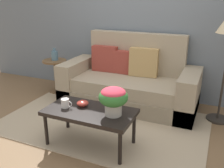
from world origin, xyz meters
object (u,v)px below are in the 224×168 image
object	(u,v)px
couch	(129,83)
coffee_table	(90,114)
coffee_mug	(65,103)
snack_bowl	(83,103)
side_table	(55,70)
table_vase	(55,55)
potted_plant	(113,98)

from	to	relation	value
couch	coffee_table	distance (m)	1.33
coffee_mug	snack_bowl	world-z (taller)	coffee_mug
couch	side_table	world-z (taller)	couch
coffee_table	snack_bowl	bearing A→B (deg)	153.21
side_table	coffee_mug	size ratio (longest dim) A/B	4.25
coffee_table	snack_bowl	xyz separation A→B (m)	(-0.13, 0.06, 0.08)
snack_bowl	table_vase	size ratio (longest dim) A/B	0.65
potted_plant	snack_bowl	xyz separation A→B (m)	(-0.42, 0.06, -0.16)
coffee_table	table_vase	size ratio (longest dim) A/B	4.80
coffee_mug	table_vase	size ratio (longest dim) A/B	0.65
coffee_table	side_table	bearing A→B (deg)	137.64
couch	side_table	bearing A→B (deg)	-177.28
table_vase	side_table	bearing A→B (deg)	-114.75
side_table	couch	bearing A→B (deg)	2.72
side_table	snack_bowl	bearing A→B (deg)	-43.63
coffee_table	snack_bowl	world-z (taller)	snack_bowl
couch	snack_bowl	size ratio (longest dim) A/B	15.31
couch	side_table	xyz separation A→B (m)	(-1.38, -0.07, 0.08)
side_table	snack_bowl	world-z (taller)	side_table
snack_bowl	coffee_mug	bearing A→B (deg)	-146.64
couch	potted_plant	world-z (taller)	couch
snack_bowl	coffee_table	bearing A→B (deg)	-26.79
couch	coffee_mug	world-z (taller)	couch
coffee_table	table_vase	world-z (taller)	table_vase
coffee_table	coffee_mug	size ratio (longest dim) A/B	7.36
coffee_table	coffee_mug	bearing A→B (deg)	-171.39
snack_bowl	table_vase	distance (m)	1.75
coffee_table	potted_plant	size ratio (longest dim) A/B	3.24
couch	potted_plant	bearing A→B (deg)	-77.54
couch	table_vase	xyz separation A→B (m)	(-1.38, -0.06, 0.35)
coffee_table	table_vase	distance (m)	1.90
side_table	potted_plant	xyz separation A→B (m)	(1.67, -1.26, 0.24)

